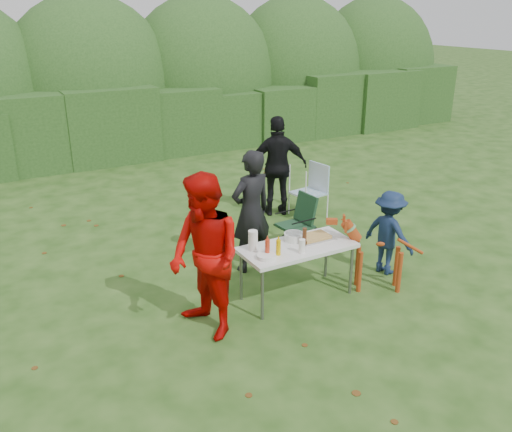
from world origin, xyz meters
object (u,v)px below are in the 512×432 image
folding_table (297,249)px  person_red_jacket (205,258)px  beer_bottle (304,237)px  person_cook (251,212)px  mustard_bottle (278,247)px  child (389,233)px  paper_towel_roll (253,240)px  ketchup_bottle (267,248)px  person_black_puffy (278,166)px  lawn_chair (308,191)px  dog (379,255)px  camping_chair (295,223)px

folding_table → person_red_jacket: person_red_jacket is taller
beer_bottle → person_cook: bearing=101.4°
folding_table → mustard_bottle: 0.41m
child → paper_towel_roll: bearing=71.8°
folding_table → ketchup_bottle: size_ratio=6.82×
person_black_puffy → paper_towel_roll: size_ratio=7.04×
lawn_chair → mustard_bottle: 3.34m
person_red_jacket → dog: person_red_jacket is taller
paper_towel_roll → child: bearing=-5.3°
person_cook → mustard_bottle: (-0.23, -1.12, -0.06)m
folding_table → camping_chair: size_ratio=1.70×
child → ketchup_bottle: child is taller
person_black_puffy → ketchup_bottle: bearing=76.4°
ketchup_bottle → paper_towel_roll: 0.26m
child → mustard_bottle: (-1.89, -0.09, 0.22)m
beer_bottle → paper_towel_roll: 0.67m
folding_table → dog: dog is taller
child → beer_bottle: 1.47m
child → folding_table: bearing=76.1°
beer_bottle → ketchup_bottle: bearing=-175.4°
person_cook → ketchup_bottle: bearing=63.1°
lawn_chair → person_red_jacket: bearing=30.8°
person_cook → dog: size_ratio=1.69×
folding_table → camping_chair: (0.82, 1.31, -0.25)m
paper_towel_roll → person_cook: bearing=62.8°
person_black_puffy → lawn_chair: 0.71m
person_red_jacket → ketchup_bottle: (0.88, 0.12, -0.12)m
person_black_puffy → child: size_ratio=1.49×
person_red_jacket → ketchup_bottle: person_red_jacket is taller
person_cook → person_red_jacket: 1.74m
person_black_puffy → paper_towel_roll: person_black_puffy is taller
folding_table → mustard_bottle: (-0.36, -0.11, 0.15)m
dog → ketchup_bottle: 1.65m
paper_towel_roll → folding_table: bearing=-16.7°
person_cook → paper_towel_roll: size_ratio=6.92×
folding_table → mustard_bottle: size_ratio=7.50×
person_cook → person_black_puffy: person_black_puffy is taller
folding_table → child: child is taller
ketchup_bottle → beer_bottle: bearing=4.6°
child → dog: bearing=113.4°
child → lawn_chair: (0.27, 2.42, -0.13)m
mustard_bottle → folding_table: bearing=17.5°
mustard_bottle → ketchup_bottle: (-0.14, 0.03, 0.01)m
person_red_jacket → camping_chair: 2.72m
folding_table → person_red_jacket: (-1.38, -0.20, 0.29)m
folding_table → paper_towel_roll: bearing=163.3°
person_red_jacket → mustard_bottle: bearing=85.4°
person_cook → child: (1.66, -1.04, -0.28)m
child → camping_chair: child is taller
dog → person_black_puffy: bearing=-64.5°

